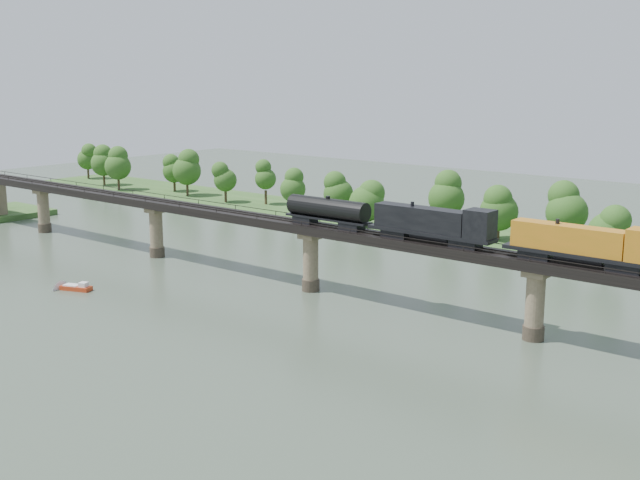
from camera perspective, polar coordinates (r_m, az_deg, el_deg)
The scene contains 7 objects.
ground at distance 115.18m, azimuth -10.35°, elevation -6.64°, with size 400.00×400.00×0.00m, color #354436.
far_bank at distance 179.89m, azimuth 10.65°, elevation 0.32°, with size 300.00×24.00×1.60m, color #2B5020.
bridge at distance 134.20m, azimuth -0.67°, elevation -1.37°, with size 236.00×30.00×11.50m.
bridge_superstructure at distance 132.89m, azimuth -0.67°, elevation 1.29°, with size 220.00×4.90×0.75m.
far_treeline at distance 178.69m, azimuth 7.75°, elevation 2.95°, with size 289.06×17.54×13.60m.
freight_train at distance 112.18m, azimuth 14.52°, elevation 0.20°, with size 82.98×3.23×5.71m.
motorboat at distance 141.73m, azimuth -16.92°, elevation -3.24°, with size 5.66×3.69×1.49m.
Camera 1 is at (83.88, -70.15, 36.17)m, focal length 45.00 mm.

